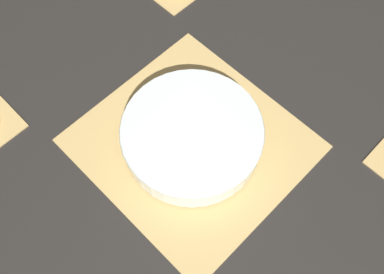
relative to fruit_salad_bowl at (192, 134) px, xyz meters
name	(u,v)px	position (x,y,z in m)	size (l,w,h in m)	color
ground_plane	(192,144)	(0.00, 0.00, -0.04)	(6.00, 6.00, 0.00)	black
bamboo_mat_center	(192,143)	(0.00, 0.00, -0.04)	(0.43, 0.40, 0.01)	tan
fruit_salad_bowl	(192,134)	(0.00, 0.00, 0.00)	(0.29, 0.29, 0.06)	silver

